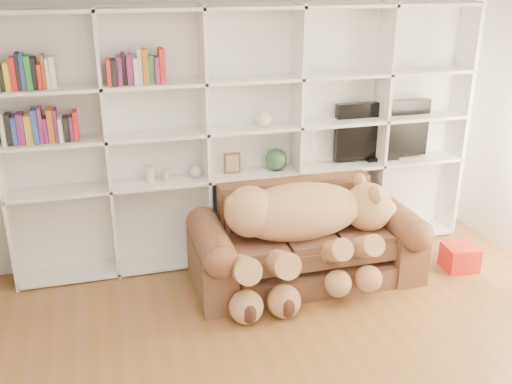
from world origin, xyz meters
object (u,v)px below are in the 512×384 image
object	(u,v)px
sofa	(305,246)
gift_box	(460,257)
tv	(382,131)
teddy_bear	(303,225)

from	to	relation	value
sofa	gift_box	bearing A→B (deg)	-9.26
gift_box	tv	distance (m)	1.44
teddy_bear	sofa	bearing A→B (deg)	69.36
teddy_bear	tv	xyz separation A→B (m)	(1.13, 0.82, 0.54)
tv	sofa	bearing A→B (deg)	-148.03
sofa	gift_box	world-z (taller)	sofa
gift_box	tv	size ratio (longest dim) A/B	0.29
sofa	tv	size ratio (longest dim) A/B	2.03
sofa	teddy_bear	distance (m)	0.35
teddy_bear	tv	world-z (taller)	tv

